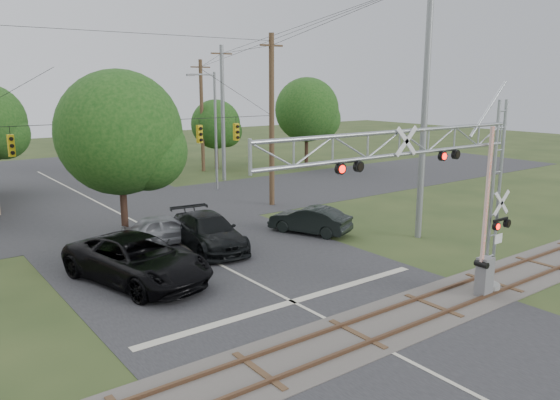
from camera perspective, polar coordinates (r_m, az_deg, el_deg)
ground at (r=17.79m, az=12.75°, el=-15.89°), size 160.00×160.00×0.00m
road_main at (r=24.83m, az=-5.13°, el=-7.37°), size 14.00×90.00×0.02m
road_cross at (r=37.05m, az=-16.58°, el=-1.29°), size 90.00×12.00×0.02m
railroad_track at (r=18.97m, az=8.05°, el=-13.73°), size 90.00×3.20×0.17m
crossing_gantry at (r=19.89m, az=16.54°, el=1.51°), size 12.05×0.98×7.66m
traffic_signal_span at (r=32.84m, az=-13.22°, el=7.21°), size 19.34×0.36×11.50m
pickup_black at (r=23.89m, az=-14.68°, el=-6.04°), size 5.00×7.72×1.98m
car_dark at (r=28.01m, az=-7.47°, el=-3.31°), size 3.21×6.30×1.75m
sedan_silver at (r=29.20m, az=-11.80°, el=-3.01°), size 4.82×2.52×1.57m
suv_dark at (r=30.65m, az=3.12°, el=-2.09°), size 3.32×4.89×1.52m
streetlight at (r=42.94m, az=-6.96°, el=7.78°), size 2.43×0.25×9.13m
utility_poles at (r=35.73m, az=-12.24°, el=8.59°), size 26.45×27.83×14.03m
treeline at (r=43.86m, az=-26.39°, el=7.46°), size 53.74×29.88×9.54m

